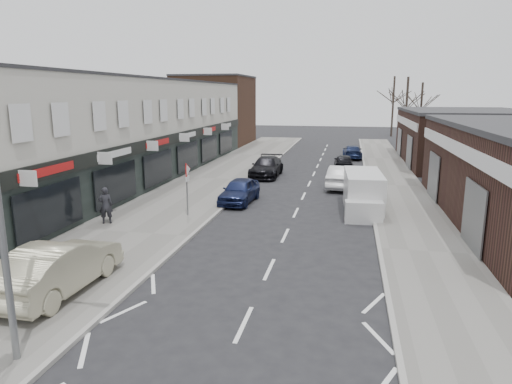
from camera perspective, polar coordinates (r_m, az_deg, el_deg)
The scene contains 19 objects.
ground at distance 11.10m, azimuth -4.04°, elevation -20.95°, with size 160.00×160.00×0.00m, color black.
pavement_left at distance 32.86m, azimuth -5.12°, elevation 1.61°, with size 5.50×64.00×0.12m, color slate.
pavement_right at distance 31.67m, azimuth 17.10°, elevation 0.71°, with size 3.50×64.00×0.12m, color slate.
shop_terrace_left at distance 32.76m, azimuth -18.01°, elevation 7.19°, with size 8.00×41.00×7.10m, color beige.
brick_block_far at distance 56.32m, azimuth -5.11°, elevation 10.04°, with size 8.00×10.00×8.00m, color #4C2F20.
right_unit_far at distance 44.23m, azimuth 24.63°, elevation 6.14°, with size 10.00×16.00×4.50m, color #362018.
tree_far_a at distance 57.62m, azimuth 17.98°, elevation 5.55°, with size 3.60×3.60×8.00m, color #382D26, non-canonical shape.
tree_far_b at distance 63.86m, azimuth 19.65°, elevation 6.03°, with size 3.60×3.60×7.50m, color #382D26, non-canonical shape.
tree_far_c at distance 69.46m, azimuth 16.52°, elevation 6.68°, with size 3.60×3.60×8.50m, color #382D26, non-canonical shape.
street_lamp at distance 10.89m, azimuth -29.30°, elevation 3.00°, with size 2.23×0.22×8.00m.
warning_sign at distance 22.65m, azimuth -8.59°, elevation 2.23°, with size 0.12×0.80×2.70m.
white_van at distance 24.62m, azimuth 13.23°, elevation -0.11°, with size 2.09×5.30×2.03m.
sedan_on_pavement at distance 15.29m, azimuth -23.40°, elevation -8.57°, with size 1.67×4.79×1.58m, color #AAA588.
pedestrian at distance 22.33m, azimuth -18.28°, elevation -1.59°, with size 0.63×0.41×1.73m, color black.
parked_car_left_a at distance 25.83m, azimuth -2.07°, elevation 0.17°, with size 1.63×4.06×1.38m, color #151E44.
parked_car_left_b at distance 34.08m, azimuth 1.32°, elevation 3.17°, with size 2.03×4.99×1.45m, color black.
parked_car_right_a at distance 30.41m, azimuth 10.68°, elevation 1.89°, with size 1.56×4.48×1.48m, color silver.
parked_car_right_b at distance 37.78m, azimuth 10.90°, elevation 3.71°, with size 1.50×3.74×1.27m, color black.
parked_car_right_c at distance 44.67m, azimuth 11.95°, elevation 4.93°, with size 1.75×4.31×1.25m, color #131D3D.
Camera 1 is at (2.57, -8.94, 6.06)m, focal length 32.00 mm.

